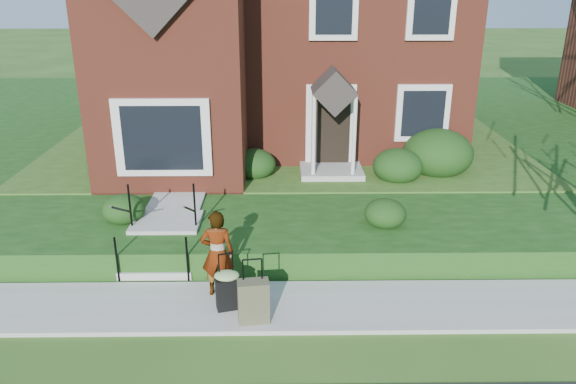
{
  "coord_description": "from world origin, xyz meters",
  "views": [
    {
      "loc": [
        -0.1,
        -8.43,
        5.37
      ],
      "look_at": [
        0.03,
        2.0,
        1.41
      ],
      "focal_mm": 35.0,
      "sensor_mm": 36.0,
      "label": 1
    }
  ],
  "objects_px": {
    "front_steps": "(163,239)",
    "suitcase_olive": "(254,301)",
    "woman": "(217,253)",
    "suitcase_black": "(227,288)"
  },
  "relations": [
    {
      "from": "woman",
      "to": "suitcase_black",
      "type": "relative_size",
      "value": 1.56
    },
    {
      "from": "front_steps",
      "to": "suitcase_olive",
      "type": "bearing_deg",
      "value": -50.38
    },
    {
      "from": "suitcase_black",
      "to": "suitcase_olive",
      "type": "xyz_separation_m",
      "value": [
        0.46,
        -0.38,
        -0.03
      ]
    },
    {
      "from": "suitcase_black",
      "to": "suitcase_olive",
      "type": "relative_size",
      "value": 0.93
    },
    {
      "from": "suitcase_olive",
      "to": "front_steps",
      "type": "bearing_deg",
      "value": 122.58
    },
    {
      "from": "front_steps",
      "to": "woman",
      "type": "bearing_deg",
      "value": -48.97
    },
    {
      "from": "woman",
      "to": "suitcase_olive",
      "type": "xyz_separation_m",
      "value": [
        0.66,
        -0.87,
        -0.43
      ]
    },
    {
      "from": "woman",
      "to": "suitcase_black",
      "type": "xyz_separation_m",
      "value": [
        0.2,
        -0.5,
        -0.4
      ]
    },
    {
      "from": "front_steps",
      "to": "suitcase_olive",
      "type": "relative_size",
      "value": 1.83
    },
    {
      "from": "suitcase_olive",
      "to": "woman",
      "type": "bearing_deg",
      "value": 120.08
    }
  ]
}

